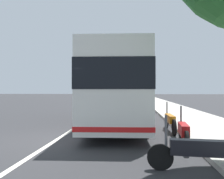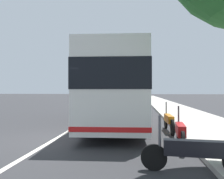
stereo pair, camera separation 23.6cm
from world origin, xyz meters
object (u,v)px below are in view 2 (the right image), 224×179
(motorcycle_far_end, at_px, (180,132))
(motorcycle_nearest_curb, at_px, (169,121))
(car_far_distant, at_px, (131,95))
(car_behind_bus, at_px, (132,98))
(coach_bus, at_px, (117,87))
(car_oncoming, at_px, (131,96))
(motorcycle_mid_row, at_px, (194,152))
(car_side_street, at_px, (100,98))

(motorcycle_far_end, height_order, motorcycle_nearest_curb, motorcycle_nearest_curb)
(car_far_distant, bearing_deg, car_behind_bus, -179.59)
(car_behind_bus, height_order, car_far_distant, car_behind_bus)
(coach_bus, distance_m, motorcycle_nearest_curb, 3.84)
(motorcycle_far_end, height_order, car_oncoming, car_oncoming)
(motorcycle_far_end, distance_m, motorcycle_nearest_curb, 2.63)
(motorcycle_nearest_curb, xyz_separation_m, car_behind_bus, (21.10, 2.09, 0.23))
(motorcycle_mid_row, bearing_deg, car_behind_bus, -81.09)
(coach_bus, xyz_separation_m, motorcycle_nearest_curb, (-2.47, -2.53, -1.50))
(motorcycle_mid_row, distance_m, car_side_street, 27.85)
(coach_bus, relative_size, car_oncoming, 2.42)
(motorcycle_nearest_curb, xyz_separation_m, car_side_street, (22.18, 6.93, 0.23))
(car_far_distant, bearing_deg, motorcycle_nearest_curb, -177.94)
(motorcycle_mid_row, distance_m, motorcycle_nearest_curb, 4.83)
(motorcycle_nearest_curb, bearing_deg, car_far_distant, 2.57)
(motorcycle_far_end, distance_m, car_behind_bus, 23.82)
(car_far_distant, bearing_deg, car_oncoming, 179.99)
(car_oncoming, bearing_deg, motorcycle_far_end, -177.51)
(motorcycle_far_end, relative_size, car_oncoming, 0.45)
(coach_bus, xyz_separation_m, motorcycle_far_end, (-5.10, -2.52, -1.51))
(car_far_distant, bearing_deg, coach_bus, 178.74)
(car_side_street, bearing_deg, car_behind_bus, 73.34)
(motorcycle_mid_row, bearing_deg, car_far_distant, -82.00)
(motorcycle_nearest_curb, height_order, car_side_street, car_side_street)
(car_side_street, bearing_deg, car_oncoming, 152.24)
(coach_bus, bearing_deg, car_oncoming, -3.08)
(coach_bus, xyz_separation_m, car_oncoming, (29.54, 0.09, -1.24))
(car_oncoming, height_order, car_side_street, car_oncoming)
(coach_bus, bearing_deg, car_far_distant, -2.61)
(motorcycle_nearest_curb, bearing_deg, motorcycle_far_end, 178.45)
(car_oncoming, relative_size, car_far_distant, 1.05)
(motorcycle_mid_row, height_order, car_far_distant, car_far_distant)
(motorcycle_mid_row, xyz_separation_m, motorcycle_nearest_curb, (4.83, -0.15, 0.02))
(motorcycle_nearest_curb, bearing_deg, car_behind_bus, 4.28)
(coach_bus, height_order, motorcycle_mid_row, coach_bus)
(motorcycle_mid_row, relative_size, car_behind_bus, 0.49)
(coach_bus, bearing_deg, motorcycle_nearest_curb, -137.58)
(car_far_distant, bearing_deg, motorcycle_far_end, -178.18)
(coach_bus, relative_size, motorcycle_mid_row, 4.92)
(car_side_street, bearing_deg, coach_bus, 8.51)
(car_behind_bus, distance_m, car_far_distant, 22.00)
(motorcycle_nearest_curb, bearing_deg, motorcycle_mid_row, 176.89)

